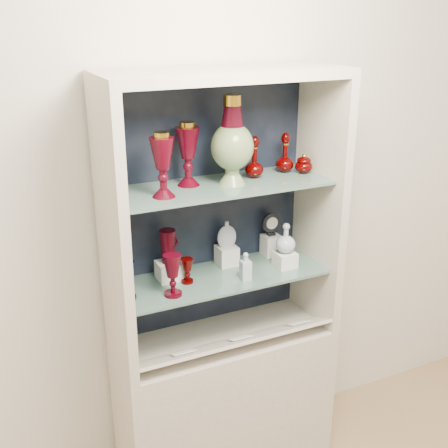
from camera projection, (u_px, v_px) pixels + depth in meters
name	position (u px, v px, depth m)	size (l,w,h in m)	color
wall_back	(203.00, 188.00, 2.54)	(3.50, 0.02, 2.80)	white
cabinet_base	(224.00, 403.00, 2.71)	(1.00, 0.40, 0.75)	#BBB29F
cabinet_back_panel	(206.00, 205.00, 2.54)	(0.98, 0.02, 1.15)	black
cabinet_side_left	(113.00, 236.00, 2.19)	(0.04, 0.40, 1.15)	#BBB29F
cabinet_side_right	(319.00, 203.00, 2.57)	(0.04, 0.40, 1.15)	#BBB29F
cabinet_top_cap	(224.00, 74.00, 2.16)	(1.00, 0.40, 0.04)	#BBB29F
shelf_lower	(222.00, 276.00, 2.49)	(0.92, 0.34, 0.01)	slate
shelf_upper	(222.00, 186.00, 2.34)	(0.92, 0.34, 0.01)	slate
label_ledge	(235.00, 342.00, 2.48)	(0.92, 0.18, 0.01)	#BBB29F
label_card_0	(183.00, 352.00, 2.37)	(0.10, 0.07, 0.00)	white
label_card_1	(298.00, 323.00, 2.60)	(0.10, 0.07, 0.00)	white
label_card_2	(240.00, 338.00, 2.48)	(0.10, 0.07, 0.00)	white
pedestal_lamp_left	(163.00, 165.00, 2.14)	(0.10, 0.10, 0.25)	#4A0411
pedestal_lamp_right	(188.00, 154.00, 2.29)	(0.10, 0.10, 0.26)	#4A0411
enamel_urn	(232.00, 140.00, 2.29)	(0.18, 0.18, 0.37)	#064316
ruby_decanter_a	(254.00, 155.00, 2.40)	(0.08, 0.08, 0.20)	#410100
ruby_decanter_b	(285.00, 151.00, 2.49)	(0.08, 0.08, 0.19)	#410100
lidded_bowl	(304.00, 163.00, 2.49)	(0.08, 0.08, 0.09)	#410100
cobalt_goblet	(127.00, 280.00, 2.26)	(0.07, 0.07, 0.16)	#000742
ruby_goblet_tall	(173.00, 275.00, 2.28)	(0.07, 0.07, 0.18)	#4A0411
ruby_goblet_small	(187.00, 271.00, 2.40)	(0.06, 0.06, 0.11)	#410100
riser_ruby_pitcher	(169.00, 271.00, 2.44)	(0.10, 0.10, 0.08)	silver
ruby_pitcher	(168.00, 246.00, 2.40)	(0.11, 0.07, 0.15)	#4A0411
clear_square_bottle	(246.00, 266.00, 2.43)	(0.04, 0.04, 0.13)	#A1B3BE
riser_flat_flask	(227.00, 255.00, 2.58)	(0.09, 0.09, 0.09)	silver
flat_flask	(227.00, 234.00, 2.54)	(0.09, 0.04, 0.13)	#AFB5C3
riser_clear_round_decanter	(285.00, 259.00, 2.56)	(0.09, 0.09, 0.07)	silver
clear_round_decanter	(286.00, 239.00, 2.53)	(0.09, 0.09, 0.14)	#A1B3BE
riser_cameo_medallion	(271.00, 245.00, 2.69)	(0.08, 0.08, 0.10)	silver
cameo_medallion	(271.00, 224.00, 2.65)	(0.10, 0.04, 0.12)	black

